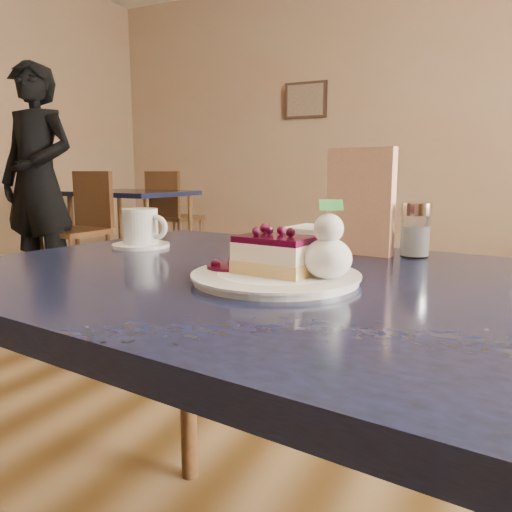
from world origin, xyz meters
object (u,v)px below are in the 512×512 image
at_px(main_table, 291,321).
at_px(coffee_set, 141,230).
at_px(dessert_plate, 276,277).
at_px(bg_table_far_left, 134,265).
at_px(patron, 38,180).
at_px(cheesecake_slice, 276,255).

bearing_deg(main_table, coffee_set, 168.77).
xyz_separation_m(dessert_plate, bg_table_far_left, (-2.63, 2.82, -0.67)).
relative_size(coffee_set, patron, 0.08).
bearing_deg(bg_table_far_left, main_table, -41.94).
height_order(dessert_plate, patron, patron).
distance_m(coffee_set, patron, 2.89).
relative_size(dessert_plate, bg_table_far_left, 0.14).
xyz_separation_m(coffee_set, bg_table_far_left, (-2.22, 2.63, -0.70)).
distance_m(main_table, cheesecake_slice, 0.13).
distance_m(dessert_plate, cheesecake_slice, 0.03).
bearing_deg(patron, bg_table_far_left, 78.65).
relative_size(cheesecake_slice, patron, 0.08).
xyz_separation_m(main_table, coffee_set, (-0.42, 0.14, 0.12)).
distance_m(main_table, coffee_set, 0.46).
distance_m(coffee_set, bg_table_far_left, 3.51).
bearing_deg(dessert_plate, bg_table_far_left, 133.05).
bearing_deg(coffee_set, bg_table_far_left, 130.21).
bearing_deg(coffee_set, patron, 143.39).
bearing_deg(patron, coffee_set, -41.60).
bearing_deg(cheesecake_slice, coffee_set, 162.72).
bearing_deg(coffee_set, dessert_plate, -25.00).
xyz_separation_m(coffee_set, patron, (-2.32, 1.72, 0.07)).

